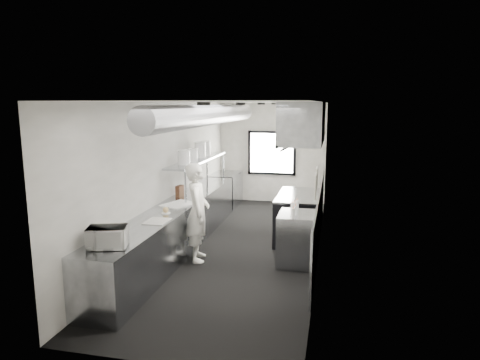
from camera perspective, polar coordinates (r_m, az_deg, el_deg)
The scene contains 35 objects.
floor at distance 8.52m, azimuth 0.20°, elevation -8.78°, with size 3.00×8.00×0.01m, color black.
ceiling at distance 8.06m, azimuth 0.21°, elevation 10.39°, with size 3.00×8.00×0.01m, color silver.
wall_back at distance 12.08m, azimuth 4.29°, elevation 3.64°, with size 3.00×0.02×2.80m, color silver.
wall_front at distance 4.46m, azimuth -10.99°, elevation -7.91°, with size 3.00×0.02×2.80m, color silver.
wall_left at distance 8.62m, azimuth -9.58°, elevation 0.89°, with size 0.02×8.00×2.80m, color silver.
wall_right at distance 8.00m, azimuth 10.76°, elevation 0.13°, with size 0.02×8.00×2.80m, color silver.
wall_cladding at distance 8.47m, azimuth 10.51°, elevation -5.18°, with size 0.03×5.50×1.10m, color gray.
hvac_duct at distance 8.63m, azimuth -3.81°, elevation 8.70°, with size 0.40×0.40×6.40m, color gray.
service_window at distance 12.04m, azimuth 4.26°, elevation 3.62°, with size 1.36×0.05×1.25m.
exhaust_hood at distance 8.61m, azimuth 8.44°, elevation 7.54°, with size 0.81×2.20×0.88m.
prep_counter at distance 8.25m, azimuth -8.43°, elevation -6.27°, with size 0.70×6.00×0.90m, color gray.
pass_shelf at distance 9.42m, azimuth -5.58°, elevation 2.60°, with size 0.45×3.00×0.68m.
range at distance 8.90m, azimuth 7.74°, elevation -4.89°, with size 0.88×1.60×0.94m.
bottle_station at distance 7.56m, azimuth 7.66°, elevation -7.78°, with size 0.65×0.80×0.90m, color gray.
far_work_table at distance 11.68m, azimuth -1.94°, elevation -1.29°, with size 0.70×1.20×0.90m, color gray.
notice_sheet_a at distance 6.78m, azimuth 10.22°, elevation 0.08°, with size 0.02×0.28×0.38m, color silver.
notice_sheet_b at distance 6.45m, azimuth 10.06°, elevation -0.89°, with size 0.02×0.28×0.38m, color silver.
line_cook at distance 7.59m, azimuth -5.70°, elevation -4.30°, with size 0.64×0.42×1.76m, color white.
microwave at distance 5.91m, azimuth -17.34°, elevation -7.32°, with size 0.47×0.35×0.28m, color silver.
deli_tub_a at distance 6.22m, azimuth -17.27°, elevation -7.26°, with size 0.15×0.15×0.11m, color beige.
deli_tub_b at distance 6.69m, azimuth -15.26°, elevation -6.02°, with size 0.13×0.13×0.09m, color beige.
newspaper at distance 7.02m, azimuth -11.04°, elevation -5.43°, with size 0.35×0.44×0.01m, color silver.
small_plate at distance 7.49m, azimuth -9.91°, elevation -4.37°, with size 0.16×0.16×0.01m, color white.
pastry at distance 7.48m, azimuth -9.92°, elevation -3.95°, with size 0.10×0.10×0.10m, color tan.
cutting_board at distance 8.08m, azimuth -8.18°, elevation -3.23°, with size 0.46×0.62×0.02m, color white.
knife_block at distance 8.78m, azimuth -8.08°, elevation -1.47°, with size 0.09×0.21×0.23m, color #53321D.
plate_stack_a at distance 8.58m, azimuth -7.51°, elevation 3.02°, with size 0.25×0.25×0.29m, color white.
plate_stack_b at distance 9.00m, azimuth -6.38°, elevation 3.34°, with size 0.21×0.21×0.28m, color white.
plate_stack_c at distance 9.65m, azimuth -5.35°, elevation 4.05°, with size 0.25×0.25×0.35m, color white.
plate_stack_d at distance 10.01m, azimuth -4.60°, elevation 4.25°, with size 0.22×0.22×0.34m, color white.
squeeze_bottle_a at distance 7.10m, azimuth 7.12°, elevation -4.45°, with size 0.06×0.06×0.18m, color white.
squeeze_bottle_b at distance 7.32m, azimuth 7.44°, elevation -4.05°, with size 0.05×0.05×0.16m, color white.
squeeze_bottle_c at distance 7.38m, azimuth 7.04°, elevation -3.77°, with size 0.07×0.07×0.20m, color white.
squeeze_bottle_d at distance 7.55m, azimuth 7.34°, elevation -3.59°, with size 0.06×0.06×0.17m, color white.
squeeze_bottle_e at distance 7.71m, azimuth 7.64°, elevation -3.28°, with size 0.06×0.06×0.17m, color white.
Camera 1 is at (1.73, -7.87, 2.77)m, focal length 31.88 mm.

